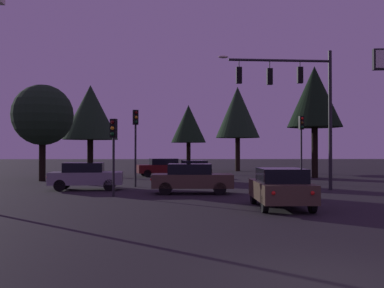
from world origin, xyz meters
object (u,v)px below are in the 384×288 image
traffic_light_corner_left (136,133)px  traffic_light_corner_right (301,136)px  traffic_signal_mast_arm (297,92)px  car_crossing_left (192,178)px  tree_center_horizon (238,112)px  car_parked_lot (162,167)px  tree_left_far (42,115)px  car_far_lane (194,171)px  car_crossing_right (86,176)px  tree_lot_edge (188,124)px  tree_right_cluster (90,113)px  tree_behind_sign (314,97)px  car_nearside_lane (281,187)px  traffic_light_median (113,141)px

traffic_light_corner_left → traffic_light_corner_right: (10.87, 2.54, -0.10)m
traffic_signal_mast_arm → car_crossing_left: size_ratio=1.85×
traffic_light_corner_left → tree_center_horizon: (8.99, 20.37, 3.01)m
car_parked_lot → tree_center_horizon: 13.57m
car_crossing_left → tree_left_far: size_ratio=0.60×
traffic_light_corner_right → car_far_lane: 7.66m
car_crossing_right → tree_lot_edge: 19.83m
car_far_lane → car_parked_lot: bearing=108.6°
tree_left_far → tree_center_horizon: 22.21m
car_crossing_right → traffic_signal_mast_arm: bearing=-3.5°
tree_lot_edge → car_parked_lot: bearing=-112.6°
traffic_light_corner_left → traffic_light_corner_right: 11.16m
car_far_lane → tree_right_cluster: (-8.67, 8.05, 4.70)m
car_far_lane → tree_behind_sign: (9.97, 4.96, 5.73)m
car_nearside_lane → car_parked_lot: size_ratio=0.92×
tree_right_cluster → car_crossing_left: bearing=-62.4°
tree_behind_sign → tree_center_horizon: (-4.64, 11.90, -0.22)m
car_crossing_left → car_parked_lot: 15.15m
traffic_light_corner_left → tree_center_horizon: size_ratio=0.51×
traffic_light_median → tree_behind_sign: tree_behind_sign is taller
traffic_light_corner_right → tree_right_cluster: tree_right_cluster is taller
traffic_signal_mast_arm → car_crossing_right: (-11.71, 0.71, -4.62)m
traffic_light_corner_right → car_nearside_lane: traffic_light_corner_right is taller
traffic_light_corner_left → traffic_light_median: (-0.53, -5.61, -0.64)m
traffic_signal_mast_arm → tree_left_far: (-16.33, 7.95, -0.67)m
tree_left_far → traffic_light_corner_left: bearing=-36.1°
car_nearside_lane → tree_center_horizon: tree_center_horizon is taller
car_parked_lot → traffic_light_median: bearing=-96.2°
tree_center_horizon → traffic_light_corner_right: bearing=-84.0°
traffic_signal_mast_arm → traffic_light_corner_right: 5.96m
car_crossing_left → traffic_signal_mast_arm: bearing=15.4°
car_nearside_lane → tree_center_horizon: (2.50, 30.50, 5.51)m
traffic_signal_mast_arm → car_nearside_lane: (-2.64, -7.42, -4.62)m
tree_behind_sign → traffic_light_corner_right: bearing=-114.9°
traffic_light_median → tree_behind_sign: 20.34m
tree_behind_sign → traffic_light_corner_left: bearing=-148.1°
car_far_lane → car_nearside_lane: bearing=-78.3°
car_crossing_right → tree_behind_sign: (16.21, 10.47, 5.73)m
car_crossing_right → tree_right_cluster: (-2.43, 13.55, 4.70)m
traffic_light_corner_left → tree_behind_sign: tree_behind_sign is taller
tree_left_far → car_crossing_right: bearing=-57.5°
car_crossing_right → tree_lot_edge: tree_lot_edge is taller
car_parked_lot → tree_behind_sign: (12.39, -2.23, 5.73)m
car_crossing_right → tree_center_horizon: 25.78m
traffic_light_median → car_nearside_lane: size_ratio=0.90×
traffic_light_corner_right → tree_lot_edge: size_ratio=0.68×
traffic_light_corner_right → tree_behind_sign: 7.34m
traffic_light_corner_left → car_parked_lot: traffic_light_corner_left is taller
car_crossing_right → tree_lot_edge: size_ratio=0.62×
traffic_signal_mast_arm → traffic_light_median: traffic_signal_mast_arm is taller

